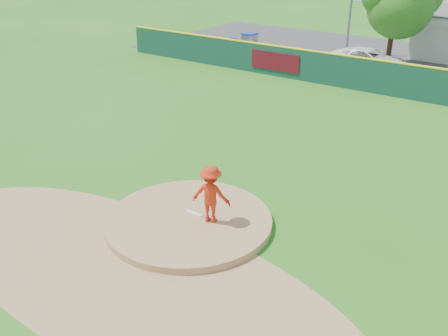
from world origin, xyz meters
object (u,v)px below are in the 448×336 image
Objects in this scene: pitcher at (211,194)px; deciduous_tree at (396,0)px; van at (368,60)px; playground_slide at (249,43)px.

deciduous_tree is (-2.71, 24.70, 3.33)m from pitcher.
van is 0.76× the size of deciduous_tree.
playground_slide is (-9.95, 0.22, 0.00)m from van.
deciduous_tree reaches higher than pitcher.
pitcher is 0.27× the size of deciduous_tree.
playground_slide is (-13.28, 22.67, -0.43)m from pitcher.
deciduous_tree reaches higher than van.
deciduous_tree is (10.58, 2.03, 3.76)m from playground_slide.
deciduous_tree is (0.63, 2.25, 3.76)m from van.
van is 4.43m from deciduous_tree.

